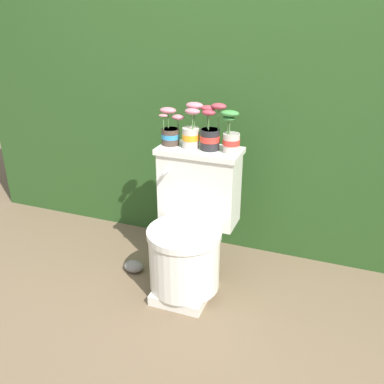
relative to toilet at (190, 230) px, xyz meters
The scene contains 8 objects.
ground_plane 0.39m from the toilet, 47.20° to the right, with size 12.00×12.00×0.00m, color brown.
hedge_backdrop 1.15m from the toilet, 84.68° to the left, with size 3.79×1.09×1.60m.
toilet is the anchor object (origin of this frame).
potted_plant_left 0.57m from the toilet, 138.87° to the left, with size 0.14×0.10×0.21m.
potted_plant_midleft 0.55m from the toilet, 108.80° to the left, with size 0.11×0.10×0.25m.
potted_plant_middle 0.56m from the toilet, 68.77° to the left, with size 0.14×0.11×0.25m.
potted_plant_midright 0.57m from the toilet, 39.46° to the left, with size 0.10×0.09×0.23m.
garden_stone 0.50m from the toilet, behind, with size 0.12×0.10×0.07m.
Camera 1 is at (0.65, -1.85, 1.54)m, focal length 40.00 mm.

